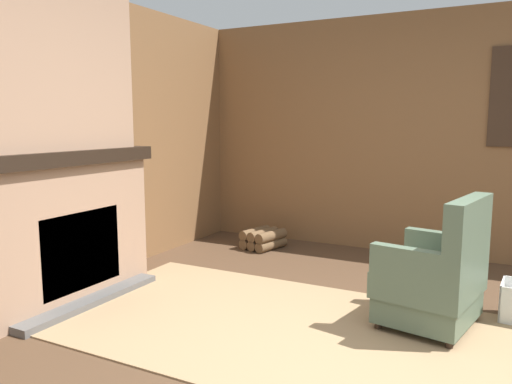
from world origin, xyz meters
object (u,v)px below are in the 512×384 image
(armchair, at_px, (435,279))
(storage_case, at_px, (99,138))
(oil_lamp_vase, at_px, (28,140))
(firewood_stack, at_px, (263,239))
(decorative_plate_on_mantel, at_px, (52,131))

(armchair, xyz_separation_m, storage_case, (-2.78, -0.31, 0.94))
(armchair, relative_size, oil_lamp_vase, 3.98)
(firewood_stack, relative_size, oil_lamp_vase, 2.16)
(armchair, distance_m, storage_case, 2.95)
(firewood_stack, xyz_separation_m, storage_case, (-0.73, -1.73, 1.18))
(firewood_stack, height_order, decorative_plate_on_mantel, decorative_plate_on_mantel)
(armchair, distance_m, oil_lamp_vase, 3.11)
(armchair, xyz_separation_m, oil_lamp_vase, (-2.78, -1.02, 0.95))
(storage_case, distance_m, decorative_plate_on_mantel, 0.48)
(armchair, bearing_deg, firewood_stack, -24.05)
(firewood_stack, relative_size, decorative_plate_on_mantel, 1.74)
(oil_lamp_vase, bearing_deg, decorative_plate_on_mantel, 94.77)
(firewood_stack, distance_m, decorative_plate_on_mantel, 2.64)
(firewood_stack, bearing_deg, oil_lamp_vase, -106.61)
(armchair, bearing_deg, decorative_plate_on_mantel, 26.28)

